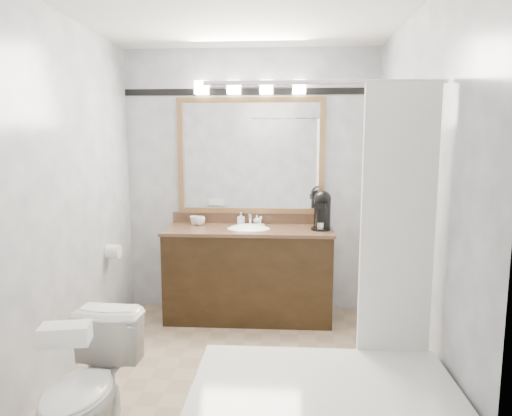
# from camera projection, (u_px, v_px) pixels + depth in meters

# --- Properties ---
(room) EXTENTS (2.42, 2.62, 2.52)m
(room) POSITION_uv_depth(u_px,v_px,m) (237.00, 198.00, 3.11)
(room) COLOR tan
(room) RESTS_ON ground
(vanity) EXTENTS (1.53, 0.58, 0.97)m
(vanity) POSITION_uv_depth(u_px,v_px,m) (249.00, 271.00, 4.23)
(vanity) COLOR black
(vanity) RESTS_ON ground
(mirror) EXTENTS (1.40, 0.04, 1.10)m
(mirror) POSITION_uv_depth(u_px,v_px,m) (251.00, 156.00, 4.34)
(mirror) COLOR #9B7046
(mirror) RESTS_ON room
(vanity_light_bar) EXTENTS (1.02, 0.14, 0.12)m
(vanity_light_bar) POSITION_uv_depth(u_px,v_px,m) (250.00, 87.00, 4.20)
(vanity_light_bar) COLOR silver
(vanity_light_bar) RESTS_ON room
(accent_stripe) EXTENTS (2.40, 0.01, 0.06)m
(accent_stripe) POSITION_uv_depth(u_px,v_px,m) (251.00, 92.00, 4.27)
(accent_stripe) COLOR black
(accent_stripe) RESTS_ON room
(bathtub) EXTENTS (1.30, 0.75, 1.96)m
(bathtub) POSITION_uv_depth(u_px,v_px,m) (327.00, 409.00, 2.33)
(bathtub) COLOR white
(bathtub) RESTS_ON ground
(tp_roll) EXTENTS (0.11, 0.12, 0.12)m
(tp_roll) POSITION_uv_depth(u_px,v_px,m) (113.00, 252.00, 3.92)
(tp_roll) COLOR white
(tp_roll) RESTS_ON room
(toilet) EXTENTS (0.43, 0.71, 0.70)m
(toilet) POSITION_uv_depth(u_px,v_px,m) (88.00, 390.00, 2.37)
(toilet) COLOR white
(toilet) RESTS_ON ground
(tissue_box) EXTENTS (0.24, 0.16, 0.09)m
(tissue_box) POSITION_uv_depth(u_px,v_px,m) (65.00, 334.00, 2.12)
(tissue_box) COLOR white
(tissue_box) RESTS_ON toilet
(coffee_maker) EXTENTS (0.18, 0.23, 0.35)m
(coffee_maker) POSITION_uv_depth(u_px,v_px,m) (322.00, 209.00, 4.12)
(coffee_maker) COLOR black
(coffee_maker) RESTS_ON vanity
(cup_left) EXTENTS (0.11, 0.11, 0.08)m
(cup_left) POSITION_uv_depth(u_px,v_px,m) (200.00, 221.00, 4.33)
(cup_left) COLOR white
(cup_left) RESTS_ON vanity
(cup_right) EXTENTS (0.11, 0.11, 0.08)m
(cup_right) POSITION_uv_depth(u_px,v_px,m) (194.00, 220.00, 4.37)
(cup_right) COLOR white
(cup_right) RESTS_ON vanity
(soap_bottle_a) EXTENTS (0.07, 0.07, 0.12)m
(soap_bottle_a) POSITION_uv_depth(u_px,v_px,m) (241.00, 219.00, 4.33)
(soap_bottle_a) COLOR white
(soap_bottle_a) RESTS_ON vanity
(soap_bottle_b) EXTENTS (0.09, 0.09, 0.09)m
(soap_bottle_b) POSITION_uv_depth(u_px,v_px,m) (257.00, 220.00, 4.37)
(soap_bottle_b) COLOR white
(soap_bottle_b) RESTS_ON vanity
(soap_bar) EXTENTS (0.08, 0.07, 0.02)m
(soap_bar) POSITION_uv_depth(u_px,v_px,m) (260.00, 225.00, 4.28)
(soap_bar) COLOR beige
(soap_bar) RESTS_ON vanity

